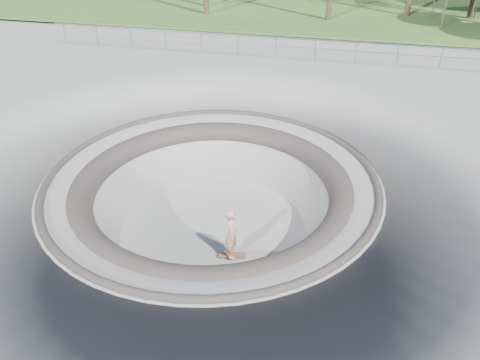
{
  "coord_description": "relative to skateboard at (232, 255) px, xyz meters",
  "views": [
    {
      "loc": [
        3.6,
        -11.69,
        7.56
      ],
      "look_at": [
        0.83,
        0.25,
        -0.1
      ],
      "focal_mm": 35.0,
      "sensor_mm": 36.0,
      "label": 1
    }
  ],
  "objects": [
    {
      "name": "safety_railing",
      "position": [
        -0.94,
        13.28,
        2.52
      ],
      "size": [
        25.0,
        0.06,
        1.03
      ],
      "color": "gray",
      "rests_on": "ground"
    },
    {
      "name": "distant_hills",
      "position": [
        2.84,
        58.45,
        -5.19
      ],
      "size": [
        103.2,
        45.0,
        28.6
      ],
      "color": "brown",
      "rests_on": "ground"
    },
    {
      "name": "ground",
      "position": [
        -0.94,
        1.28,
        1.83
      ],
      "size": [
        180.0,
        180.0,
        0.0
      ],
      "primitive_type": "plane",
      "color": "gray",
      "rests_on": "ground"
    },
    {
      "name": "skater",
      "position": [
        -0.0,
        0.0,
        0.84
      ],
      "size": [
        0.48,
        0.65,
        1.64
      ],
      "primitive_type": "imported",
      "rotation": [
        0.0,
        0.0,
        1.72
      ],
      "color": "#D6A68A",
      "rests_on": "skateboard"
    },
    {
      "name": "skateboard",
      "position": [
        0.0,
        0.0,
        0.0
      ],
      "size": [
        0.85,
        0.4,
        0.08
      ],
      "color": "#96623C",
      "rests_on": "ground"
    },
    {
      "name": "skate_bowl",
      "position": [
        -0.94,
        1.28,
        0.0
      ],
      "size": [
        14.0,
        14.0,
        4.1
      ],
      "color": "gray",
      "rests_on": "ground"
    }
  ]
}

